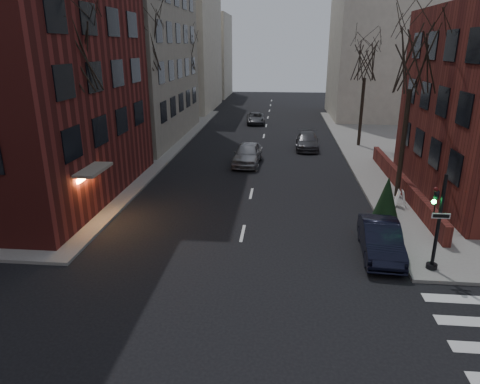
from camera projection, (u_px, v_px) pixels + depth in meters
name	position (u px, v px, depth m)	size (l,w,h in m)	color
low_wall_right	(402.00, 183.00, 26.55)	(0.35, 16.00, 1.00)	maroon
building_distant_la	(164.00, 44.00, 59.95)	(14.00, 16.00, 18.00)	beige
building_distant_ra	(391.00, 52.00, 52.83)	(14.00, 14.00, 16.00)	beige
building_distant_lb	(201.00, 56.00, 76.42)	(10.00, 12.00, 14.00)	beige
traffic_signal	(436.00, 229.00, 16.84)	(0.76, 0.44, 4.00)	black
tree_left_a	(68.00, 51.00, 20.95)	(4.18, 4.18, 10.26)	#2D231C
tree_left_b	(143.00, 43.00, 32.11)	(4.40, 4.40, 10.80)	#2D231C
tree_left_c	(184.00, 53.00, 45.57)	(3.96, 3.96, 9.72)	#2D231C
tree_right_a	(414.00, 59.00, 23.26)	(3.96, 3.96, 9.72)	#2D231C
tree_right_b	(366.00, 60.00, 36.58)	(3.74, 3.74, 9.18)	#2D231C
streetlamp_near	(139.00, 114.00, 29.80)	(0.36, 0.36, 6.28)	black
streetlamp_far	(195.00, 87.00, 48.63)	(0.36, 0.36, 6.28)	black
parked_sedan	(381.00, 239.00, 18.63)	(1.56, 4.48, 1.48)	black
car_lane_silver	(247.00, 154.00, 33.00)	(1.98, 4.91, 1.67)	#939498
car_lane_gray	(307.00, 141.00, 38.03)	(1.96, 4.83, 1.40)	#3D3D42
car_lane_far	(256.00, 118.00, 50.42)	(2.09, 4.54, 1.26)	#47474C
sandwich_board	(400.00, 198.00, 24.02)	(0.42, 0.59, 0.94)	white
evergreen_shrub	(387.00, 197.00, 22.44)	(1.30, 1.30, 2.17)	black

